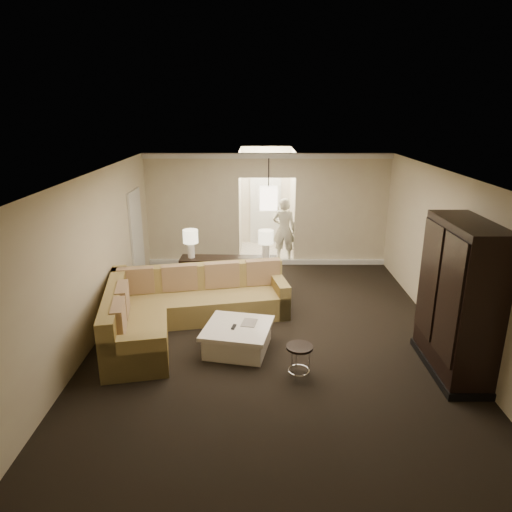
{
  "coord_description": "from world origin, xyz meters",
  "views": [
    {
      "loc": [
        -0.24,
        -7.14,
        3.79
      ],
      "look_at": [
        -0.27,
        1.2,
        1.1
      ],
      "focal_mm": 32.0,
      "sensor_mm": 36.0,
      "label": 1
    }
  ],
  "objects_px": {
    "drink_table": "(299,354)",
    "person": "(284,226)",
    "sectional_sofa": "(181,308)",
    "coffee_table": "(238,337)",
    "armoire": "(459,302)",
    "console_table": "(229,272)"
  },
  "relations": [
    {
      "from": "drink_table",
      "to": "person",
      "type": "distance_m",
      "value": 5.53
    },
    {
      "from": "sectional_sofa",
      "to": "drink_table",
      "type": "distance_m",
      "value": 2.54
    },
    {
      "from": "coffee_table",
      "to": "armoire",
      "type": "xyz_separation_m",
      "value": [
        3.25,
        -0.61,
        0.9
      ]
    },
    {
      "from": "console_table",
      "to": "drink_table",
      "type": "bearing_deg",
      "value": -67.77
    },
    {
      "from": "sectional_sofa",
      "to": "coffee_table",
      "type": "height_order",
      "value": "sectional_sofa"
    },
    {
      "from": "coffee_table",
      "to": "console_table",
      "type": "relative_size",
      "value": 0.6
    },
    {
      "from": "armoire",
      "to": "drink_table",
      "type": "distance_m",
      "value": 2.44
    },
    {
      "from": "coffee_table",
      "to": "person",
      "type": "xyz_separation_m",
      "value": [
        1.01,
        4.72,
        0.7
      ]
    },
    {
      "from": "coffee_table",
      "to": "armoire",
      "type": "height_order",
      "value": "armoire"
    },
    {
      "from": "armoire",
      "to": "person",
      "type": "height_order",
      "value": "armoire"
    },
    {
      "from": "console_table",
      "to": "armoire",
      "type": "bearing_deg",
      "value": -39.44
    },
    {
      "from": "console_table",
      "to": "armoire",
      "type": "height_order",
      "value": "armoire"
    },
    {
      "from": "console_table",
      "to": "person",
      "type": "height_order",
      "value": "person"
    },
    {
      "from": "sectional_sofa",
      "to": "console_table",
      "type": "distance_m",
      "value": 1.83
    },
    {
      "from": "sectional_sofa",
      "to": "armoire",
      "type": "distance_m",
      "value": 4.59
    },
    {
      "from": "armoire",
      "to": "coffee_table",
      "type": "bearing_deg",
      "value": 169.41
    },
    {
      "from": "sectional_sofa",
      "to": "person",
      "type": "height_order",
      "value": "person"
    },
    {
      "from": "sectional_sofa",
      "to": "drink_table",
      "type": "height_order",
      "value": "sectional_sofa"
    },
    {
      "from": "sectional_sofa",
      "to": "person",
      "type": "relative_size",
      "value": 1.86
    },
    {
      "from": "sectional_sofa",
      "to": "armoire",
      "type": "bearing_deg",
      "value": -29.43
    },
    {
      "from": "sectional_sofa",
      "to": "person",
      "type": "xyz_separation_m",
      "value": [
        2.06,
        3.91,
        0.53
      ]
    },
    {
      "from": "console_table",
      "to": "person",
      "type": "relative_size",
      "value": 1.13
    }
  ]
}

